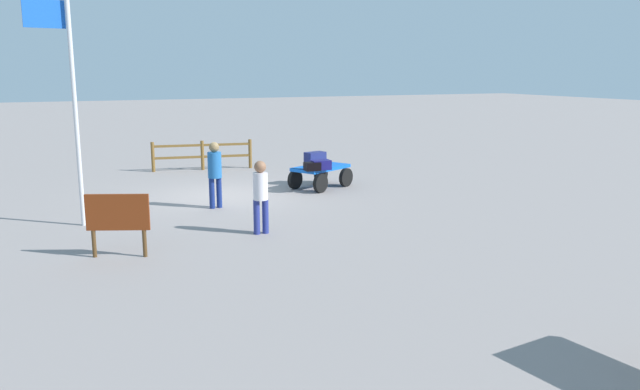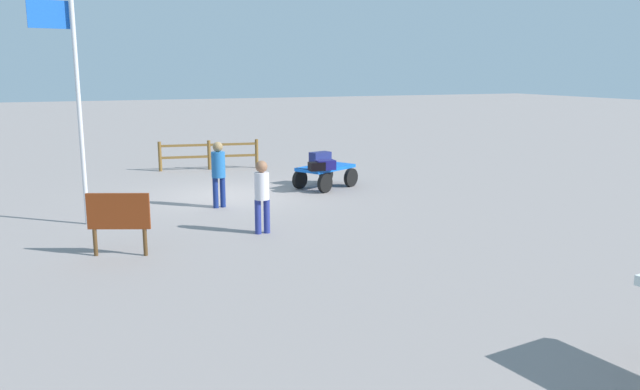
{
  "view_description": "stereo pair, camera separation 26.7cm",
  "coord_description": "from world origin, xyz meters",
  "px_view_note": "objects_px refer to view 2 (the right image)",
  "views": [
    {
      "loc": [
        4.58,
        17.06,
        3.53
      ],
      "look_at": [
        -0.31,
        6.0,
        1.11
      ],
      "focal_mm": 35.22,
      "sensor_mm": 36.0,
      "label": 1
    },
    {
      "loc": [
        4.33,
        17.17,
        3.53
      ],
      "look_at": [
        -0.31,
        6.0,
        1.11
      ],
      "focal_mm": 35.22,
      "sensor_mm": 36.0,
      "label": 2
    }
  ],
  "objects_px": {
    "suitcase_dark": "(320,158)",
    "luggage_cart": "(325,173)",
    "suitcase_maroon": "(325,165)",
    "worker_lead": "(262,191)",
    "signboard": "(118,215)",
    "flagpole": "(73,92)",
    "suitcase_navy": "(317,166)",
    "worker_trailing": "(218,169)"
  },
  "relations": [
    {
      "from": "worker_lead",
      "to": "worker_trailing",
      "type": "bearing_deg",
      "value": -85.25
    },
    {
      "from": "suitcase_maroon",
      "to": "suitcase_dark",
      "type": "bearing_deg",
      "value": -105.53
    },
    {
      "from": "suitcase_dark",
      "to": "suitcase_navy",
      "type": "distance_m",
      "value": 1.36
    },
    {
      "from": "suitcase_navy",
      "to": "signboard",
      "type": "relative_size",
      "value": 0.37
    },
    {
      "from": "suitcase_dark",
      "to": "worker_lead",
      "type": "relative_size",
      "value": 0.43
    },
    {
      "from": "worker_lead",
      "to": "signboard",
      "type": "bearing_deg",
      "value": 10.4
    },
    {
      "from": "worker_trailing",
      "to": "worker_lead",
      "type": "bearing_deg",
      "value": 94.75
    },
    {
      "from": "suitcase_maroon",
      "to": "signboard",
      "type": "bearing_deg",
      "value": 35.57
    },
    {
      "from": "suitcase_dark",
      "to": "suitcase_navy",
      "type": "xyz_separation_m",
      "value": [
        0.61,
        1.21,
        -0.06
      ]
    },
    {
      "from": "suitcase_dark",
      "to": "worker_trailing",
      "type": "relative_size",
      "value": 0.41
    },
    {
      "from": "flagpole",
      "to": "suitcase_navy",
      "type": "bearing_deg",
      "value": -167.8
    },
    {
      "from": "signboard",
      "to": "luggage_cart",
      "type": "bearing_deg",
      "value": -142.01
    },
    {
      "from": "luggage_cart",
      "to": "signboard",
      "type": "height_order",
      "value": "signboard"
    },
    {
      "from": "luggage_cart",
      "to": "suitcase_maroon",
      "type": "relative_size",
      "value": 3.74
    },
    {
      "from": "suitcase_dark",
      "to": "suitcase_navy",
      "type": "bearing_deg",
      "value": 63.12
    },
    {
      "from": "luggage_cart",
      "to": "worker_trailing",
      "type": "distance_m",
      "value": 3.97
    },
    {
      "from": "luggage_cart",
      "to": "flagpole",
      "type": "xyz_separation_m",
      "value": [
        7.01,
        2.08,
        2.59
      ]
    },
    {
      "from": "suitcase_dark",
      "to": "luggage_cart",
      "type": "bearing_deg",
      "value": 84.35
    },
    {
      "from": "signboard",
      "to": "suitcase_dark",
      "type": "bearing_deg",
      "value": -139.45
    },
    {
      "from": "suitcase_dark",
      "to": "flagpole",
      "type": "bearing_deg",
      "value": 20.27
    },
    {
      "from": "suitcase_maroon",
      "to": "worker_trailing",
      "type": "distance_m",
      "value": 3.49
    },
    {
      "from": "worker_lead",
      "to": "suitcase_maroon",
      "type": "bearing_deg",
      "value": -129.08
    },
    {
      "from": "suitcase_maroon",
      "to": "suitcase_navy",
      "type": "bearing_deg",
      "value": 14.58
    },
    {
      "from": "luggage_cart",
      "to": "worker_trailing",
      "type": "height_order",
      "value": "worker_trailing"
    },
    {
      "from": "luggage_cart",
      "to": "flagpole",
      "type": "relative_size",
      "value": 0.42
    },
    {
      "from": "luggage_cart",
      "to": "suitcase_navy",
      "type": "xyz_separation_m",
      "value": [
        0.56,
        0.69,
        0.33
      ]
    },
    {
      "from": "worker_trailing",
      "to": "signboard",
      "type": "relative_size",
      "value": 1.4
    },
    {
      "from": "suitcase_navy",
      "to": "signboard",
      "type": "distance_m",
      "value": 7.29
    },
    {
      "from": "signboard",
      "to": "worker_trailing",
      "type": "bearing_deg",
      "value": -128.46
    },
    {
      "from": "suitcase_maroon",
      "to": "suitcase_navy",
      "type": "relative_size",
      "value": 1.25
    },
    {
      "from": "worker_lead",
      "to": "luggage_cart",
      "type": "bearing_deg",
      "value": -127.23
    },
    {
      "from": "worker_trailing",
      "to": "signboard",
      "type": "height_order",
      "value": "worker_trailing"
    },
    {
      "from": "luggage_cart",
      "to": "suitcase_navy",
      "type": "relative_size",
      "value": 4.68
    },
    {
      "from": "suitcase_dark",
      "to": "worker_lead",
      "type": "bearing_deg",
      "value": 55.37
    },
    {
      "from": "worker_lead",
      "to": "signboard",
      "type": "xyz_separation_m",
      "value": [
        3.04,
        0.56,
        -0.13
      ]
    },
    {
      "from": "suitcase_maroon",
      "to": "flagpole",
      "type": "bearing_deg",
      "value": 12.31
    },
    {
      "from": "suitcase_navy",
      "to": "suitcase_maroon",
      "type": "bearing_deg",
      "value": -165.42
    },
    {
      "from": "luggage_cart",
      "to": "suitcase_maroon",
      "type": "xyz_separation_m",
      "value": [
        0.26,
        0.61,
        0.34
      ]
    },
    {
      "from": "luggage_cart",
      "to": "signboard",
      "type": "relative_size",
      "value": 1.73
    },
    {
      "from": "suitcase_maroon",
      "to": "suitcase_navy",
      "type": "distance_m",
      "value": 0.31
    },
    {
      "from": "worker_trailing",
      "to": "flagpole",
      "type": "distance_m",
      "value": 3.98
    },
    {
      "from": "luggage_cart",
      "to": "suitcase_dark",
      "type": "bearing_deg",
      "value": -95.65
    }
  ]
}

